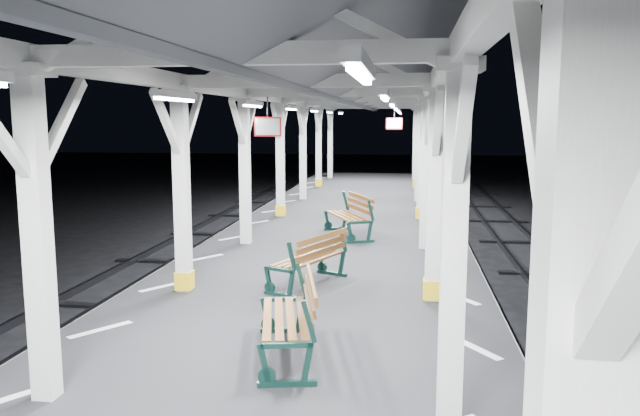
# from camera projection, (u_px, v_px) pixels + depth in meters

# --- Properties ---
(ground) EXTENTS (120.00, 120.00, 0.00)m
(ground) POSITION_uv_depth(u_px,v_px,m) (281.00, 412.00, 8.16)
(ground) COLOR black
(ground) RESTS_ON ground
(platform) EXTENTS (6.00, 50.00, 1.00)m
(platform) POSITION_uv_depth(u_px,v_px,m) (280.00, 375.00, 8.09)
(platform) COLOR black
(platform) RESTS_ON ground
(hazard_stripes_left) EXTENTS (1.00, 48.00, 0.01)m
(hazard_stripes_left) POSITION_uv_depth(u_px,v_px,m) (101.00, 330.00, 8.35)
(hazard_stripes_left) COLOR silver
(hazard_stripes_left) RESTS_ON platform
(hazard_stripes_right) EXTENTS (1.00, 48.00, 0.01)m
(hazard_stripes_right) POSITION_uv_depth(u_px,v_px,m) (475.00, 348.00, 7.69)
(hazard_stripes_right) COLOR silver
(hazard_stripes_right) RESTS_ON platform
(canopy) EXTENTS (5.40, 49.00, 4.65)m
(canopy) POSITION_uv_depth(u_px,v_px,m) (277.00, 56.00, 7.50)
(canopy) COLOR silver
(canopy) RESTS_ON platform
(bench_near) EXTENTS (1.00, 1.85, 0.95)m
(bench_near) POSITION_uv_depth(u_px,v_px,m) (294.00, 315.00, 7.35)
(bench_near) COLOR #10302B
(bench_near) RESTS_ON platform
(bench_mid) EXTENTS (1.24, 1.79, 0.91)m
(bench_mid) POSITION_uv_depth(u_px,v_px,m) (313.00, 258.00, 10.48)
(bench_mid) COLOR #10302B
(bench_mid) RESTS_ON platform
(bench_far) EXTENTS (1.36, 1.95, 1.00)m
(bench_far) POSITION_uv_depth(u_px,v_px,m) (352.00, 214.00, 14.98)
(bench_far) COLOR #10302B
(bench_far) RESTS_ON platform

